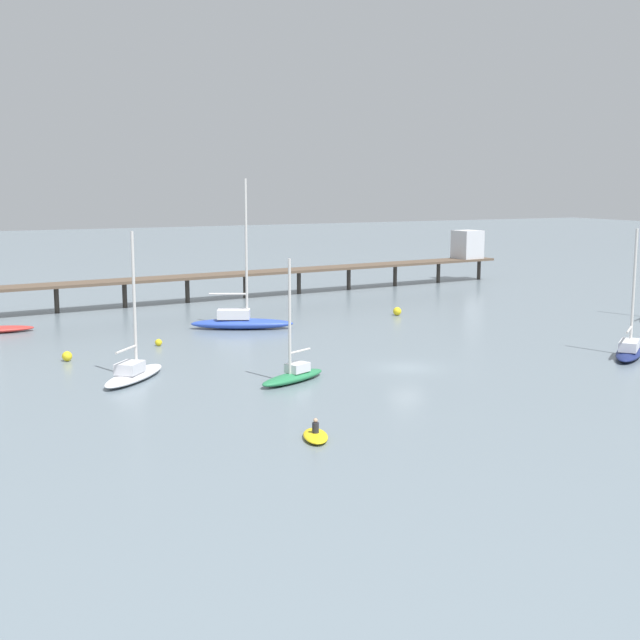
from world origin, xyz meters
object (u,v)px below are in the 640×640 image
Objects in this scene: pier at (298,266)px; sailboat_green at (293,373)px; sailboat_white at (133,371)px; mooring_buoy_near at (159,342)px; mooring_buoy_inner at (67,356)px; sailboat_blue at (241,320)px; dinghy_yellow at (316,435)px; sailboat_navy at (630,349)px; mooring_buoy_far at (397,311)px.

pier is 46.67m from sailboat_green.
sailboat_white is 1.21× the size of sailboat_green.
sailboat_white is at bearing -113.76° from mooring_buoy_near.
sailboat_white is 8.99m from mooring_buoy_inner.
sailboat_blue reaches higher than dinghy_yellow.
mooring_buoy_near is at bearing -152.25° from sailboat_blue.
sailboat_green is at bearing -28.92° from sailboat_white.
sailboat_navy is at bearing 15.34° from dinghy_yellow.
sailboat_white is 35.54m from mooring_buoy_far.
sailboat_white is 37.63m from sailboat_navy.
mooring_buoy_near is (-9.16, -4.82, -0.53)m from sailboat_blue.
sailboat_navy is 17.03× the size of mooring_buoy_near.
mooring_buoy_near is at bearing 66.24° from sailboat_white.
sailboat_blue is (-15.44, -20.50, -2.55)m from pier.
sailboat_green reaches higher than dinghy_yellow.
mooring_buoy_inner is (-2.88, 8.51, -0.24)m from sailboat_white.
mooring_buoy_far is at bearing 11.36° from mooring_buoy_near.
pier is 8.29× the size of sailboat_navy.
sailboat_white is 12.50m from mooring_buoy_near.
mooring_buoy_near is (-26.32, -5.29, -0.13)m from mooring_buoy_far.
sailboat_green is at bearing -102.04° from sailboat_blue.
mooring_buoy_near is 8.44m from mooring_buoy_inner.
mooring_buoy_inner is (-32.52, -28.24, -2.99)m from pier.
sailboat_green is at bearing -134.65° from mooring_buoy_far.
pier is at bearing 45.83° from mooring_buoy_near.
sailboat_white is (-29.63, -36.76, -2.76)m from pier.
sailboat_white is 1.02× the size of sailboat_navy.
mooring_buoy_near is at bearing 146.68° from sailboat_navy.
mooring_buoy_inner is at bearing 106.85° from dinghy_yellow.
sailboat_white is 18.56m from dinghy_yellow.
mooring_buoy_inner is at bearing -159.75° from mooring_buoy_near.
sailboat_blue is at bearing 48.87° from sailboat_white.
sailboat_white is 17.44× the size of mooring_buoy_near.
sailboat_green is 0.61× the size of sailboat_blue.
dinghy_yellow is at bearing -114.20° from pier.
mooring_buoy_near is (-24.60, -25.32, -3.08)m from pier.
pier is at bearing 64.53° from sailboat_green.
sailboat_blue reaches higher than sailboat_green.
sailboat_white reaches higher than mooring_buoy_inner.
sailboat_blue is 10.37m from mooring_buoy_near.
pier is 107.91× the size of mooring_buoy_inner.
mooring_buoy_far is 1.12× the size of mooring_buoy_inner.
sailboat_navy reaches higher than mooring_buoy_inner.
sailboat_white is at bearing 165.80° from sailboat_navy.
mooring_buoy_far is 1.46× the size of mooring_buoy_near.
dinghy_yellow is 4.09× the size of mooring_buoy_inner.
sailboat_green is 11.05× the size of mooring_buoy_inner.
mooring_buoy_near is at bearing -168.64° from mooring_buoy_far.
pier is at bearing 65.80° from dinghy_yellow.
sailboat_white is 11.94× the size of mooring_buoy_far.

